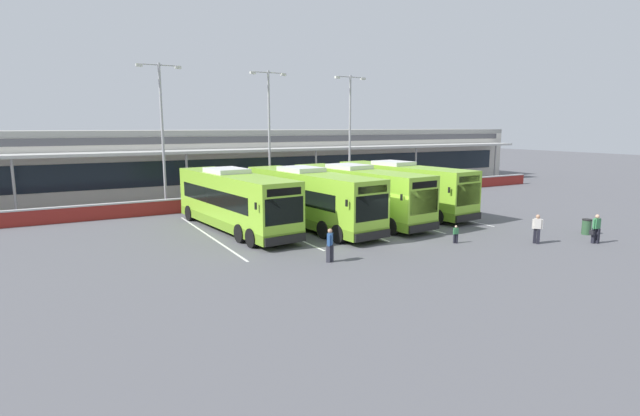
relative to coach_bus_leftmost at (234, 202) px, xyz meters
name	(u,v)px	position (x,y,z in m)	size (l,w,h in m)	color
ground_plane	(384,240)	(6.50, -6.73, -1.79)	(200.00, 200.00, 0.00)	#56565B
terminal_building	(228,159)	(6.50, 20.18, 1.23)	(70.00, 13.00, 6.00)	beige
red_barrier_wall	(278,198)	(6.50, 7.77, -1.23)	(60.00, 0.40, 1.10)	maroon
coach_bus_leftmost	(234,202)	(0.00, 0.00, 0.00)	(3.96, 12.34, 3.78)	#8CC633
coach_bus_left_centre	(310,199)	(4.52, -1.43, 0.00)	(3.96, 12.34, 3.78)	#8CC633
coach_bus_centre	(358,195)	(8.37, -1.17, 0.00)	(3.96, 12.34, 3.78)	#8CC633
coach_bus_right_centre	(402,189)	(12.99, -0.14, 0.00)	(3.96, 12.34, 3.78)	#8CC633
bay_stripe_far_west	(208,235)	(-1.90, -0.73, -1.78)	(0.14, 13.00, 0.01)	silver
bay_stripe_west	(274,228)	(2.30, -0.73, -1.78)	(0.14, 13.00, 0.01)	silver
bay_stripe_mid_west	(331,222)	(6.50, -0.73, -1.78)	(0.14, 13.00, 0.01)	silver
bay_stripe_centre	(381,216)	(10.70, -0.73, -1.78)	(0.14, 13.00, 0.01)	silver
bay_stripe_mid_east	(426,211)	(14.90, -0.73, -1.78)	(0.14, 13.00, 0.01)	silver
pedestrian_with_handbag	(596,228)	(16.11, -13.10, -0.93)	(0.63, 0.37, 1.62)	black
pedestrian_in_dark_coat	(330,244)	(1.49, -9.15, -0.91)	(0.44, 0.45, 1.62)	#33333D
pedestrian_child	(456,234)	(9.44, -9.31, -1.24)	(0.33, 0.21, 1.00)	black
pedestrian_near_bin	(537,228)	(13.27, -11.53, -0.91)	(0.45, 0.44, 1.62)	black
lamp_post_west	(162,127)	(-2.10, 9.75, 4.50)	(3.24, 0.28, 11.00)	#9E9EA3
lamp_post_centre	(269,127)	(6.98, 10.51, 4.50)	(3.24, 0.28, 11.00)	#9E9EA3
lamp_post_east	(350,127)	(15.06, 10.28, 4.50)	(3.24, 0.28, 11.00)	#9E9EA3
litter_bin	(587,227)	(17.86, -11.50, -1.32)	(0.54, 0.54, 0.93)	#2D5133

